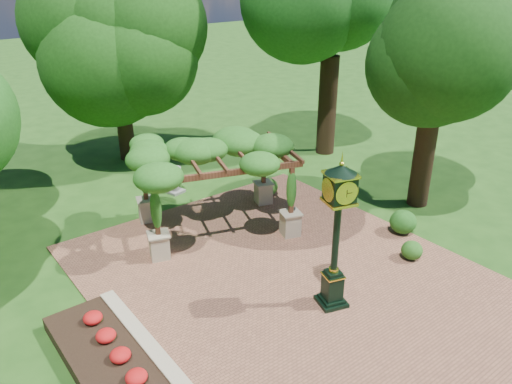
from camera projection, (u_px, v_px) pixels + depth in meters
ground at (312, 295)px, 13.68m from camera, size 120.00×120.00×0.00m
brick_plaza at (288, 278)px, 14.39m from camera, size 10.00×12.00×0.04m
border_wall at (151, 351)px, 11.40m from camera, size 0.35×5.00×0.40m
flower_bed at (113, 370)px, 10.91m from camera, size 1.50×5.00×0.36m
pedestal_clock at (337, 224)px, 12.29m from camera, size 0.99×0.99×4.04m
pergola at (215, 157)px, 16.07m from camera, size 5.75×4.55×3.16m
sundial at (175, 182)px, 19.63m from camera, size 0.70×0.70×1.06m
shrub_front at (412, 250)px, 15.18m from camera, size 0.71×0.71×0.58m
shrub_mid at (403, 222)px, 16.62m from camera, size 0.99×0.99×0.80m
shrub_back at (268, 187)px, 19.39m from camera, size 0.99×0.99×0.69m
tree_north at (116, 47)px, 21.22m from camera, size 4.97×4.97×7.35m
tree_east_near at (440, 43)px, 16.46m from camera, size 4.35×4.35×8.59m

